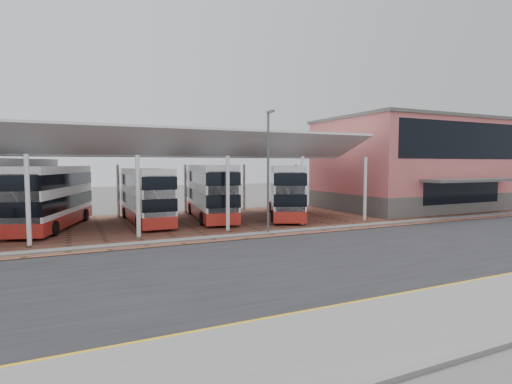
% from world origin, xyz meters
% --- Properties ---
extents(ground, '(140.00, 140.00, 0.00)m').
position_xyz_m(ground, '(0.00, 0.00, 0.00)').
color(ground, '#4D4F4A').
extents(road, '(120.00, 14.00, 0.02)m').
position_xyz_m(road, '(0.00, -1.00, 0.01)').
color(road, black).
rests_on(road, ground).
extents(forecourt, '(72.00, 16.00, 0.06)m').
position_xyz_m(forecourt, '(2.00, 13.00, 0.03)').
color(forecourt, brown).
rests_on(forecourt, ground).
extents(sidewalk, '(120.00, 4.00, 0.14)m').
position_xyz_m(sidewalk, '(0.00, -9.00, 0.07)').
color(sidewalk, slate).
rests_on(sidewalk, ground).
extents(north_kerb, '(120.00, 0.80, 0.14)m').
position_xyz_m(north_kerb, '(0.00, 6.20, 0.07)').
color(north_kerb, slate).
rests_on(north_kerb, ground).
extents(yellow_line_near, '(120.00, 0.12, 0.01)m').
position_xyz_m(yellow_line_near, '(0.00, -7.00, 0.03)').
color(yellow_line_near, gold).
rests_on(yellow_line_near, road).
extents(yellow_line_far, '(120.00, 0.12, 0.01)m').
position_xyz_m(yellow_line_far, '(0.00, -6.70, 0.03)').
color(yellow_line_far, gold).
rests_on(yellow_line_far, road).
extents(canopy, '(37.00, 11.63, 7.07)m').
position_xyz_m(canopy, '(-6.00, 13.94, 5.80)').
color(canopy, white).
rests_on(canopy, ground).
extents(terminal, '(18.40, 14.40, 9.25)m').
position_xyz_m(terminal, '(23.00, 13.92, 4.66)').
color(terminal, '#5A5754').
rests_on(terminal, ground).
extents(warehouse, '(30.50, 20.50, 10.25)m').
position_xyz_m(warehouse, '(48.00, 24.00, 5.15)').
color(warehouse, '#5C5E60').
rests_on(warehouse, ground).
extents(lamp_east, '(0.16, 0.90, 8.07)m').
position_xyz_m(lamp_east, '(2.00, 6.27, 4.36)').
color(lamp_east, '#56585D').
rests_on(lamp_east, ground).
extents(bus_2, '(5.55, 11.00, 4.43)m').
position_xyz_m(bus_2, '(-10.94, 14.74, 2.26)').
color(bus_2, white).
rests_on(bus_2, forecourt).
extents(bus_3, '(2.69, 10.30, 4.23)m').
position_xyz_m(bus_3, '(-4.50, 14.61, 2.16)').
color(bus_3, white).
rests_on(bus_3, forecourt).
extents(bus_4, '(4.11, 11.18, 4.50)m').
position_xyz_m(bus_4, '(0.81, 14.69, 2.30)').
color(bus_4, white).
rests_on(bus_4, forecourt).
extents(bus_5, '(6.89, 10.71, 4.41)m').
position_xyz_m(bus_5, '(7.14, 13.03, 2.25)').
color(bus_5, white).
rests_on(bus_5, forecourt).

